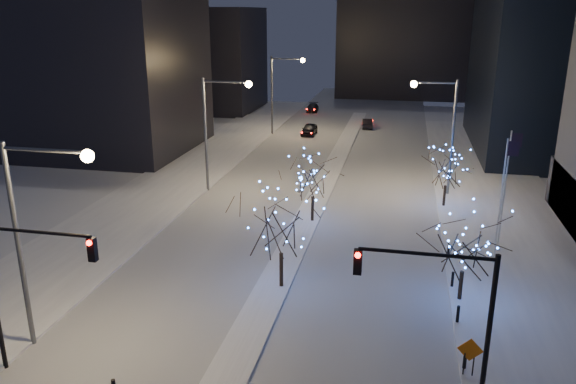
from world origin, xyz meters
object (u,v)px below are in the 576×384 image
(street_lamp_w_mid, at_px, (217,119))
(holiday_tree_plaza_far, at_px, (447,168))
(traffic_signal_west, at_px, (21,275))
(car_far, at_px, (313,108))
(holiday_tree_median_far, at_px, (313,176))
(street_lamp_east, at_px, (443,122))
(street_lamp_w_far, at_px, (280,84))
(holiday_tree_plaza_near, at_px, (465,244))
(holiday_tree_median_near, at_px, (281,223))
(street_lamp_w_near, at_px, (35,219))
(car_near, at_px, (309,129))
(construction_sign, at_px, (470,353))
(car_mid, at_px, (367,123))
(traffic_signal_east, at_px, (448,306))

(street_lamp_w_mid, xyz_separation_m, holiday_tree_plaza_far, (19.44, -0.33, -3.18))
(traffic_signal_west, bearing_deg, car_far, 89.36)
(holiday_tree_median_far, xyz_separation_m, holiday_tree_plaza_far, (10.00, 5.65, -0.34))
(street_lamp_east, xyz_separation_m, holiday_tree_median_far, (-9.58, -8.98, -2.79))
(street_lamp_w_far, distance_m, traffic_signal_west, 52.04)
(traffic_signal_west, distance_m, holiday_tree_plaza_near, 21.72)
(holiday_tree_median_near, bearing_deg, holiday_tree_median_far, 90.00)
(street_lamp_w_mid, distance_m, holiday_tree_median_far, 11.53)
(street_lamp_w_near, distance_m, holiday_tree_plaza_far, 31.57)
(car_near, xyz_separation_m, holiday_tree_median_far, (5.63, -31.42, 2.92))
(street_lamp_w_mid, bearing_deg, street_lamp_east, 8.96)
(street_lamp_east, bearing_deg, construction_sign, -89.53)
(construction_sign, bearing_deg, holiday_tree_median_near, 150.42)
(traffic_signal_west, distance_m, holiday_tree_median_near, 13.47)
(street_lamp_w_far, distance_m, holiday_tree_plaza_near, 45.88)
(traffic_signal_west, height_order, car_mid, traffic_signal_west)
(traffic_signal_east, xyz_separation_m, holiday_tree_plaza_near, (1.56, 9.55, -1.31))
(street_lamp_w_near, xyz_separation_m, street_lamp_w_mid, (0.00, 25.00, 0.00))
(car_far, xyz_separation_m, construction_sign, (17.95, -66.77, 0.61))
(car_far, bearing_deg, holiday_tree_median_near, -86.91)
(street_lamp_w_near, height_order, car_mid, street_lamp_w_near)
(car_near, bearing_deg, car_far, 98.85)
(traffic_signal_west, height_order, car_far, traffic_signal_west)
(holiday_tree_median_near, height_order, holiday_tree_plaza_far, holiday_tree_median_near)
(street_lamp_east, relative_size, car_mid, 2.57)
(car_mid, bearing_deg, holiday_tree_median_near, 82.75)
(holiday_tree_plaza_far, bearing_deg, traffic_signal_west, -125.38)
(traffic_signal_west, distance_m, traffic_signal_east, 17.41)
(car_far, height_order, holiday_tree_plaza_near, holiday_tree_plaza_near)
(traffic_signal_east, xyz_separation_m, construction_sign, (1.36, 2.51, -3.52))
(holiday_tree_plaza_near, distance_m, holiday_tree_plaza_far, 16.12)
(street_lamp_w_mid, bearing_deg, holiday_tree_median_far, -32.36)
(street_lamp_east, xyz_separation_m, traffic_signal_east, (-1.14, -29.00, -1.69))
(car_far, distance_m, holiday_tree_median_near, 60.86)
(holiday_tree_plaza_far, bearing_deg, street_lamp_w_far, 127.50)
(car_near, relative_size, holiday_tree_median_near, 0.71)
(traffic_signal_west, xyz_separation_m, holiday_tree_plaza_near, (18.94, 10.55, -1.31))
(street_lamp_east, distance_m, construction_sign, 27.00)
(car_mid, bearing_deg, street_lamp_east, 100.26)
(car_near, bearing_deg, street_lamp_w_near, -93.51)
(street_lamp_w_near, distance_m, car_mid, 58.11)
(holiday_tree_median_near, bearing_deg, construction_sign, -33.75)
(car_far, height_order, holiday_tree_median_far, holiday_tree_median_far)
(street_lamp_east, bearing_deg, car_near, 124.13)
(car_near, height_order, holiday_tree_median_near, holiday_tree_median_near)
(street_lamp_w_far, height_order, traffic_signal_west, street_lamp_w_far)
(street_lamp_w_mid, distance_m, traffic_signal_west, 27.06)
(car_mid, relative_size, holiday_tree_plaza_far, 0.75)
(car_mid, relative_size, holiday_tree_median_far, 0.72)
(street_lamp_w_near, relative_size, traffic_signal_west, 1.43)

